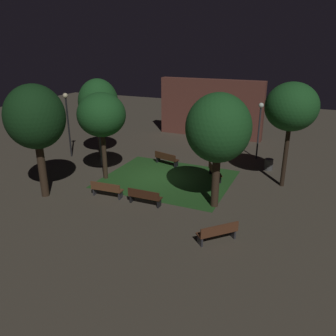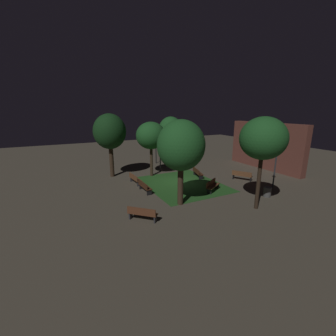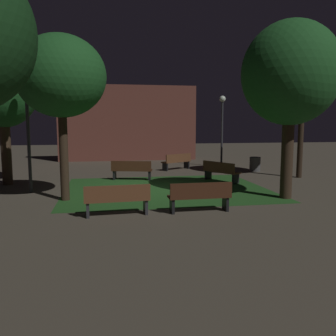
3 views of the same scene
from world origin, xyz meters
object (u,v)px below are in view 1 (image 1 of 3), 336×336
Objects in this scene: lamp_post_path_center at (260,121)px; bench_back_row at (217,151)px; bench_path_side at (166,158)px; bench_by_lamp at (218,232)px; bench_corner at (145,196)px; bench_lawn_edge at (214,171)px; tree_back_right at (35,118)px; lamp_post_near_wall at (67,114)px; bench_front_left at (107,189)px; lamp_post_plaza_east at (99,124)px; tree_tall_center at (98,103)px; tree_lawn_side at (292,107)px; trash_bin at (269,164)px; tree_back_left at (101,115)px; tree_left_canopy at (218,129)px.

bench_back_row is at bearing -164.24° from lamp_post_path_center.
bench_by_lamp is at bearing -53.23° from bench_path_side.
bench_corner is 5.52m from bench_lawn_edge.
tree_back_right reaches higher than lamp_post_near_wall.
bench_front_left is 12.17m from lamp_post_path_center.
bench_corner is 0.41× the size of lamp_post_plaza_east.
tree_tall_center is at bearing -156.50° from bench_back_row.
tree_back_right is at bearing -119.05° from bench_path_side.
lamp_post_near_wall is (-15.12, -0.60, -1.51)m from tree_lawn_side.
tree_back_right is 8.03× the size of trash_bin.
tree_back_left is at bearing 153.60° from bench_by_lamp.
tree_back_left is at bearing 149.72° from bench_corner.
bench_corner is 5.81m from tree_back_left.
tree_tall_center is at bearing -177.15° from bench_path_side.
tree_back_right is 7.09m from lamp_post_near_wall.
bench_back_row is 0.31× the size of tree_left_canopy.
bench_lawn_edge is 0.30× the size of tree_lawn_side.
tree_lawn_side is at bearing 29.72° from tree_back_right.
tree_lawn_side is 10.82m from tree_back_left.
bench_back_row is 0.29× the size of tree_back_right.
lamp_post_near_wall is 14.57m from trash_bin.
tree_left_canopy is 11.04m from tree_tall_center.
tree_left_canopy is (-1.10, 3.25, 3.65)m from bench_by_lamp.
lamp_post_path_center is (1.74, 5.07, 2.34)m from bench_lawn_edge.
tree_back_left is 7.01× the size of trash_bin.
lamp_post_plaza_east is (0.21, 5.18, -1.37)m from tree_back_right.
lamp_post_plaza_east is at bearing -146.80° from lamp_post_path_center.
tree_left_canopy is at bearing -74.67° from bench_back_row.
bench_path_side is at bearing 29.38° from lamp_post_plaza_east.
lamp_post_plaza_east is at bearing 149.43° from bench_by_lamp.
lamp_post_path_center reaches higher than bench_path_side.
bench_lawn_edge and bench_path_side have the same top height.
tree_back_right is at bearing -139.42° from trash_bin.
bench_back_row is 0.30× the size of tree_lawn_side.
lamp_post_path_center reaches higher than bench_back_row.
bench_lawn_edge is (2.27, 5.04, 0.00)m from bench_corner.
bench_back_row is (2.71, 3.17, 0.00)m from bench_path_side.
bench_back_row is 9.30m from tree_tall_center.
bench_path_side is 4.18m from bench_back_row.
lamp_post_near_wall is at bearing -158.18° from lamp_post_path_center.
tree_lawn_side is 5.16m from tree_left_canopy.
tree_lawn_side is (7.82, -0.57, 4.21)m from bench_path_side.
trash_bin is at bearing 57.15° from bench_corner.
tree_lawn_side is (6.31, 5.58, 4.21)m from bench_corner.
tree_lawn_side is 1.48× the size of lamp_post_path_center.
tree_left_canopy is at bearing -105.04° from trash_bin.
bench_by_lamp is 2.13× the size of trash_bin.
tree_left_canopy reaches higher than bench_corner.
tree_back_right is 14.73m from trash_bin.
lamp_post_path_center is (4.00, 10.11, 2.34)m from bench_corner.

